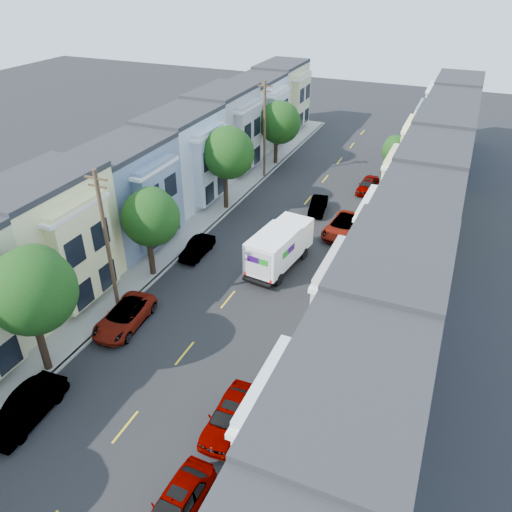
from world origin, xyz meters
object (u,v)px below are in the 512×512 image
Objects in this scene: tree_b at (31,291)px; parked_right_c at (343,226)px; parked_left_d at (197,248)px; parked_right_a at (177,504)px; tree_e at (279,123)px; tree_c at (150,218)px; tree_d at (227,153)px; parked_right_d at (368,185)px; tree_far_r at (395,151)px; parked_left_b at (27,408)px; fedex_truck at (279,246)px; parked_left_c at (124,317)px; utility_pole_near at (107,245)px; parked_right_b at (229,416)px; lead_sedan at (318,206)px; utility_pole_far at (265,130)px.

tree_b reaches higher than parked_right_c.
parked_left_d is 0.83× the size of parked_right_a.
tree_c is at bearing -90.00° from tree_e.
tree_d is 12.20m from parked_right_c.
tree_c is 1.60× the size of parked_right_d.
parked_left_b is (-11.79, -37.86, -3.16)m from tree_far_r.
fedex_truck is 20.76m from parked_right_a.
parked_left_c is (-6.62, -10.67, -1.09)m from fedex_truck.
parked_right_d is (-1.99, -1.92, -3.22)m from tree_far_r.
tree_b reaches higher than tree_c.
parked_right_b is at bearing -27.58° from utility_pole_near.
lead_sedan is at bearing 97.41° from fedex_truck.
parked_right_d is at bearing 88.70° from parked_right_b.
utility_pole_near reaches higher than fedex_truck.
tree_d is 2.05× the size of lead_sedan.
tree_far_r reaches higher than parked_left_c.
parked_right_b reaches higher than lead_sedan.
utility_pole_near is 2.16× the size of parked_left_b.
tree_c reaches higher than parked_right_a.
parked_left_d is 21.86m from parked_right_a.
parked_right_a is (11.20, -41.14, -4.09)m from tree_e.
utility_pole_far is 35.80m from parked_left_b.
tree_e is at bearing 88.23° from parked_left_c.
parked_left_d is at bearing -85.42° from utility_pole_far.
tree_far_r is 1.17× the size of parked_right_a.
tree_far_r is at bearing 65.04° from utility_pole_near.
parked_left_b reaches higher than parked_left_d.
tree_b is 18.11m from fedex_truck.
tree_far_r is at bearing 46.40° from parked_right_d.
fedex_truck is 20.14m from parked_left_b.
parked_left_b is at bearing -94.34° from parked_left_c.
parked_right_a is at bearing -84.61° from parked_right_c.
tree_b reaches higher than lead_sedan.
tree_far_r is (13.20, -1.79, -0.92)m from tree_e.
parked_left_b is (1.40, -9.51, -4.38)m from utility_pole_near.
tree_c is 1.81× the size of lead_sedan.
parked_left_d is (1.40, 8.54, -4.51)m from utility_pole_near.
utility_pole_far is 15.27m from parked_right_c.
parked_right_a is at bearing -92.10° from lead_sedan.
tree_c is at bearing 90.00° from tree_b.
parked_right_a is (11.20, -11.00, -4.40)m from utility_pole_near.
parked_right_a is at bearing -44.47° from utility_pole_near.
utility_pole_near is 1.00× the size of utility_pole_far.
tree_far_r is at bearing 40.17° from tree_d.
tree_c is at bearing 127.55° from parked_right_a.
utility_pole_far is 38.90m from parked_right_a.
tree_e is at bearing 119.81° from lead_sedan.
parked_right_b is (11.20, 0.44, -4.88)m from tree_b.
tree_d is at bearing -169.26° from lead_sedan.
fedex_truck reaches higher than parked_left_c.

